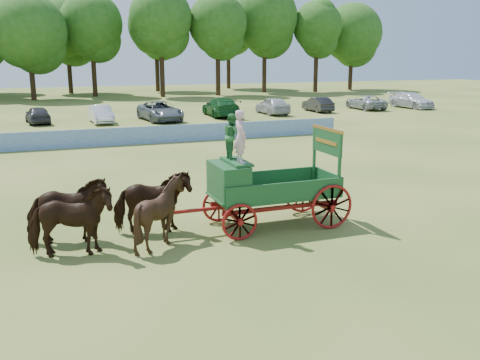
% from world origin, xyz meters
% --- Properties ---
extents(ground, '(160.00, 160.00, 0.00)m').
position_xyz_m(ground, '(0.00, 0.00, 0.00)').
color(ground, olive).
rests_on(ground, ground).
extents(horse_lead_left, '(2.40, 1.37, 1.92)m').
position_xyz_m(horse_lead_left, '(-6.22, 0.40, 0.96)').
color(horse_lead_left, black).
rests_on(horse_lead_left, ground).
extents(horse_lead_right, '(2.38, 1.32, 1.92)m').
position_xyz_m(horse_lead_right, '(-6.22, 1.50, 0.96)').
color(horse_lead_right, black).
rests_on(horse_lead_right, ground).
extents(horse_wheel_left, '(1.78, 1.59, 1.92)m').
position_xyz_m(horse_wheel_left, '(-3.82, 0.40, 0.96)').
color(horse_wheel_left, black).
rests_on(horse_wheel_left, ground).
extents(horse_wheel_right, '(2.37, 1.28, 1.92)m').
position_xyz_m(horse_wheel_right, '(-3.82, 1.50, 0.96)').
color(horse_wheel_right, black).
rests_on(horse_wheel_right, ground).
extents(farm_dray, '(6.00, 2.00, 3.69)m').
position_xyz_m(farm_dray, '(-0.83, 0.96, 1.56)').
color(farm_dray, maroon).
rests_on(farm_dray, ground).
extents(sponsor_banner, '(26.00, 0.08, 1.05)m').
position_xyz_m(sponsor_banner, '(-1.00, 18.00, 0.53)').
color(sponsor_banner, '#1D47A1').
rests_on(sponsor_banner, ground).
extents(parked_cars, '(56.52, 7.78, 1.64)m').
position_xyz_m(parked_cars, '(0.98, 30.41, 0.76)').
color(parked_cars, silver).
rests_on(parked_cars, ground).
extents(treeline, '(90.40, 23.57, 15.14)m').
position_xyz_m(treeline, '(-6.13, 60.07, 9.16)').
color(treeline, '#382314').
rests_on(treeline, ground).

